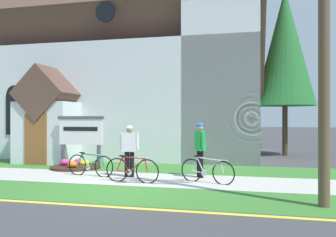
{
  "coord_description": "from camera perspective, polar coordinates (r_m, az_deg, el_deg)",
  "views": [
    {
      "loc": [
        3.47,
        -8.82,
        1.89
      ],
      "look_at": [
        0.4,
        4.19,
        1.9
      ],
      "focal_mm": 38.03,
      "sensor_mm": 36.0,
      "label": 1
    }
  ],
  "objects": [
    {
      "name": "sidewalk_slab",
      "position": [
        12.45,
        -17.04,
        -8.74
      ],
      "size": [
        32.0,
        2.38,
        0.01
      ],
      "primitive_type": "cube",
      "color": "#B7B5AD",
      "rests_on": "ground"
    },
    {
      "name": "cyclist_in_blue_jersey",
      "position": [
        11.56,
        -6.21,
        -4.55
      ],
      "size": [
        0.66,
        0.28,
        1.67
      ],
      "color": "black",
      "rests_on": "ground"
    },
    {
      "name": "church_building",
      "position": [
        19.6,
        -3.77,
        9.17
      ],
      "size": [
        13.6,
        10.62,
        14.75
      ],
      "color": "silver",
      "rests_on": "ground"
    },
    {
      "name": "yard_deciduous_tree",
      "position": [
        20.99,
        -23.45,
        4.02
      ],
      "size": [
        4.23,
        4.23,
        4.62
      ],
      "color": "#4C3823",
      "rests_on": "ground"
    },
    {
      "name": "church_lawn",
      "position": [
        14.66,
        -12.03,
        -7.42
      ],
      "size": [
        24.0,
        2.65,
        0.01
      ],
      "primitive_type": "cube",
      "color": "#38722D",
      "rests_on": "ground"
    },
    {
      "name": "church_sign",
      "position": [
        14.28,
        -13.81,
        -2.26
      ],
      "size": [
        1.91,
        0.16,
        1.99
      ],
      "color": "#474C56",
      "rests_on": "ground"
    },
    {
      "name": "roadside_conifer",
      "position": [
        19.54,
        18.23,
        10.8
      ],
      "size": [
        3.05,
        3.05,
        8.59
      ],
      "color": "#3D2D1E",
      "rests_on": "ground"
    },
    {
      "name": "utility_pole",
      "position": [
        8.65,
        22.98,
        16.36
      ],
      "size": [
        3.12,
        0.28,
        7.81
      ],
      "color": "brown",
      "rests_on": "ground"
    },
    {
      "name": "flower_bed",
      "position": [
        14.01,
        -14.63,
        -7.39
      ],
      "size": [
        1.85,
        1.85,
        0.34
      ],
      "color": "#382319",
      "rests_on": "ground"
    },
    {
      "name": "ground",
      "position": [
        13.41,
        -1.89,
        -8.13
      ],
      "size": [
        140.0,
        140.0,
        0.0
      ],
      "primitive_type": "plane",
      "color": "#3D3D3F"
    },
    {
      "name": "cyclist_in_yellow_jersey",
      "position": [
        11.46,
        5.16,
        -4.28
      ],
      "size": [
        0.41,
        0.72,
        1.76
      ],
      "color": "black",
      "rests_on": "ground"
    },
    {
      "name": "bicycle_blue",
      "position": [
        12.04,
        -12.37,
        -7.29
      ],
      "size": [
        1.74,
        0.37,
        0.8
      ],
      "color": "black",
      "rests_on": "ground"
    },
    {
      "name": "bicycle_white",
      "position": [
        10.7,
        -5.84,
        -8.17
      ],
      "size": [
        1.7,
        0.21,
        0.82
      ],
      "color": "black",
      "rests_on": "ground"
    },
    {
      "name": "grass_verge",
      "position": [
        10.58,
        -23.35,
        -10.3
      ],
      "size": [
        32.0,
        2.16,
        0.01
      ],
      "primitive_type": "cube",
      "color": "#38722D",
      "rests_on": "ground"
    },
    {
      "name": "bicycle_yellow",
      "position": [
        10.6,
        6.23,
        -8.31
      ],
      "size": [
        1.65,
        0.62,
        0.82
      ],
      "color": "black",
      "rests_on": "ground"
    }
  ]
}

